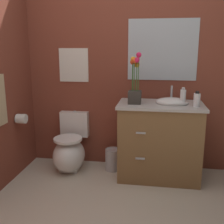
% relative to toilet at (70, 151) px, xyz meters
% --- Properties ---
extents(wall_back, '(4.00, 0.05, 2.50)m').
position_rel_toilet_xyz_m(wall_back, '(0.91, 0.30, 1.01)').
color(wall_back, brown).
rests_on(wall_back, ground_plane).
extents(toilet, '(0.38, 0.59, 0.69)m').
position_rel_toilet_xyz_m(toilet, '(0.00, 0.00, 0.00)').
color(toilet, white).
rests_on(toilet, ground_plane).
extents(vanity_cabinet, '(0.94, 0.56, 1.05)m').
position_rel_toilet_xyz_m(vanity_cabinet, '(1.08, -0.03, 0.21)').
color(vanity_cabinet, brown).
rests_on(vanity_cabinet, ground_plane).
extents(flower_vase, '(0.14, 0.14, 0.56)m').
position_rel_toilet_xyz_m(flower_vase, '(0.79, -0.07, 0.82)').
color(flower_vase, '#38332D').
rests_on(flower_vase, vanity_cabinet).
extents(soap_bottle, '(0.06, 0.06, 0.19)m').
position_rel_toilet_xyz_m(soap_bottle, '(1.30, -0.08, 0.72)').
color(soap_bottle, white).
rests_on(soap_bottle, vanity_cabinet).
extents(lotion_bottle, '(0.07, 0.07, 0.16)m').
position_rel_toilet_xyz_m(lotion_bottle, '(1.44, -0.13, 0.70)').
color(lotion_bottle, white).
rests_on(lotion_bottle, vanity_cabinet).
extents(trash_bin, '(0.18, 0.18, 0.27)m').
position_rel_toilet_xyz_m(trash_bin, '(0.52, 0.07, -0.11)').
color(trash_bin, '#B7B7BC').
rests_on(trash_bin, ground_plane).
extents(wall_poster, '(0.37, 0.01, 0.41)m').
position_rel_toilet_xyz_m(wall_poster, '(0.00, 0.27, 1.02)').
color(wall_poster, silver).
extents(wall_mirror, '(0.80, 0.01, 0.70)m').
position_rel_toilet_xyz_m(wall_mirror, '(1.07, 0.27, 1.21)').
color(wall_mirror, '#B2BCC6').
extents(toilet_paper_roll, '(0.11, 0.11, 0.11)m').
position_rel_toilet_xyz_m(toilet_paper_roll, '(-0.50, -0.20, 0.44)').
color(toilet_paper_roll, white).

